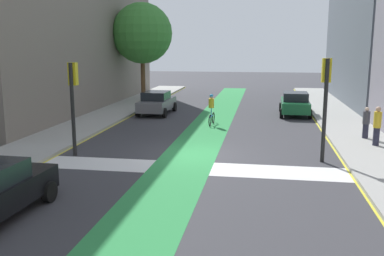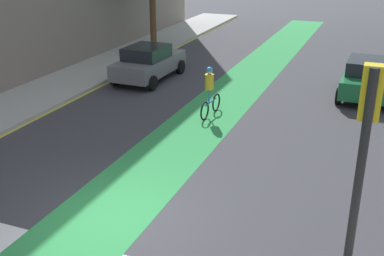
% 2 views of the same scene
% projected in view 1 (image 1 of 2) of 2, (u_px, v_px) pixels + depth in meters
% --- Properties ---
extents(ground_plane, '(120.00, 120.00, 0.00)m').
position_uv_depth(ground_plane, '(198.00, 155.00, 18.68)').
color(ground_plane, '#38383D').
extents(bike_lane_paint, '(2.40, 60.00, 0.01)m').
position_uv_depth(bike_lane_paint, '(190.00, 155.00, 18.74)').
color(bike_lane_paint, '#2D8C47').
rests_on(bike_lane_paint, ground_plane).
extents(crosswalk_band, '(12.00, 1.80, 0.01)m').
position_uv_depth(crosswalk_band, '(190.00, 168.00, 16.75)').
color(crosswalk_band, silver).
rests_on(crosswalk_band, ground_plane).
extents(sidewalk_left, '(3.00, 60.00, 0.15)m').
position_uv_depth(sidewalk_left, '(37.00, 147.00, 19.87)').
color(sidewalk_left, '#9E9E99').
rests_on(sidewalk_left, ground_plane).
extents(curb_stripe_left, '(0.16, 60.00, 0.01)m').
position_uv_depth(curb_stripe_left, '(67.00, 150.00, 19.64)').
color(curb_stripe_left, yellow).
rests_on(curb_stripe_left, ground_plane).
extents(sidewalk_right, '(3.00, 60.00, 0.15)m').
position_uv_depth(sidewalk_right, '(381.00, 161.00, 17.47)').
color(sidewalk_right, '#9E9E99').
rests_on(sidewalk_right, ground_plane).
extents(curb_stripe_right, '(0.16, 60.00, 0.01)m').
position_uv_depth(curb_stripe_right, '(343.00, 161.00, 17.72)').
color(curb_stripe_right, yellow).
rests_on(curb_stripe_right, ground_plane).
extents(traffic_signal_near_right, '(0.35, 0.52, 4.17)m').
position_uv_depth(traffic_signal_near_right, '(326.00, 90.00, 17.19)').
color(traffic_signal_near_right, black).
rests_on(traffic_signal_near_right, ground_plane).
extents(traffic_signal_near_left, '(0.35, 0.52, 3.96)m').
position_uv_depth(traffic_signal_near_left, '(73.00, 91.00, 18.23)').
color(traffic_signal_near_left, black).
rests_on(traffic_signal_near_left, ground_plane).
extents(car_grey_left_far, '(2.09, 4.23, 1.57)m').
position_uv_depth(car_grey_left_far, '(157.00, 103.00, 29.75)').
color(car_grey_left_far, slate).
rests_on(car_grey_left_far, ground_plane).
extents(car_green_right_far, '(2.09, 4.23, 1.57)m').
position_uv_depth(car_green_right_far, '(295.00, 103.00, 29.27)').
color(car_green_right_far, '#196033').
rests_on(car_green_right_far, ground_plane).
extents(cyclist_in_lane, '(0.32, 1.73, 1.86)m').
position_uv_depth(cyclist_in_lane, '(211.00, 109.00, 25.62)').
color(cyclist_in_lane, black).
rests_on(cyclist_in_lane, ground_plane).
extents(pedestrian_sidewalk_right_a, '(0.34, 0.34, 1.79)m').
position_uv_depth(pedestrian_sidewalk_right_a, '(377.00, 126.00, 19.70)').
color(pedestrian_sidewalk_right_a, '#262638').
rests_on(pedestrian_sidewalk_right_a, sidewalk_right).
extents(pedestrian_sidewalk_right_b, '(0.34, 0.34, 1.55)m').
position_uv_depth(pedestrian_sidewalk_right_b, '(366.00, 123.00, 21.30)').
color(pedestrian_sidewalk_right_b, '#262638').
rests_on(pedestrian_sidewalk_right_b, sidewalk_right).
extents(street_tree_near, '(4.87, 4.87, 7.92)m').
position_uv_depth(street_tree_near, '(142.00, 33.00, 34.90)').
color(street_tree_near, brown).
rests_on(street_tree_near, sidewalk_left).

